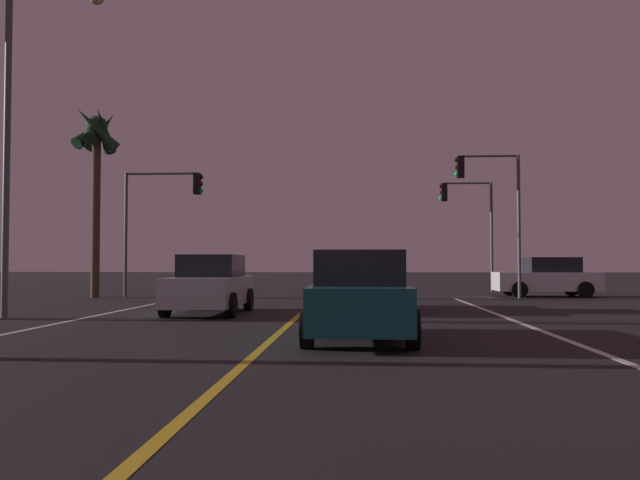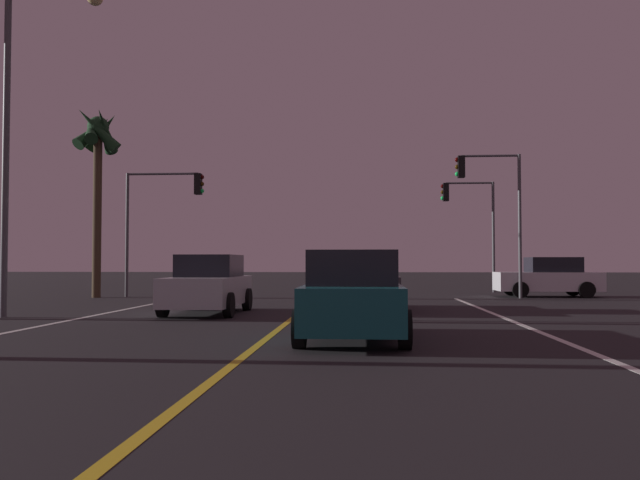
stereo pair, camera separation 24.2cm
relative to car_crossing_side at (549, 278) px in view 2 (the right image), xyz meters
name	(u,v)px [view 2 (the right image)]	position (x,y,z in m)	size (l,w,h in m)	color
lane_edge_right	(628,367)	(-4.19, -18.96, -0.82)	(0.16, 34.47, 0.01)	silver
lane_center_divider	(235,363)	(-9.79, -18.96, -0.82)	(0.16, 34.47, 0.01)	gold
car_crossing_side	(549,278)	(0.00, 0.00, 0.00)	(4.30, 2.02, 1.70)	black
car_lead_same_lane	(353,297)	(-8.11, -16.03, 0.00)	(2.02, 4.30, 1.70)	black
car_oncoming	(208,285)	(-12.41, -9.90, 0.00)	(2.02, 4.30, 1.70)	black
car_ahead_far	(368,283)	(-7.77, -8.09, 0.00)	(2.02, 4.30, 1.70)	black
traffic_light_near_right	(490,193)	(-2.68, -1.22, 3.55)	(2.71, 0.36, 5.96)	#4C4C51
traffic_light_near_left	(164,204)	(-16.47, -1.22, 3.16)	(3.43, 0.36, 5.34)	#4C4C51
traffic_light_far_right	(469,211)	(-2.70, 4.28, 3.24)	(2.66, 0.36, 5.50)	#4C4C51
street_lamp_left_mid	(28,110)	(-16.99, -11.62, 4.79)	(2.74, 0.44, 8.89)	#4C4C51
palm_tree_left_far	(98,146)	(-19.15, -1.90, 5.59)	(2.05, 2.18, 8.06)	#473826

